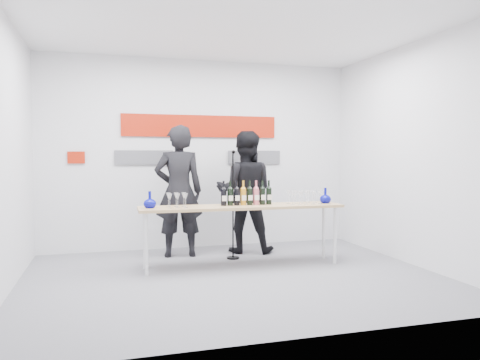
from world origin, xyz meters
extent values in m
plane|color=slate|center=(0.00, 0.00, 0.00)|extent=(5.00, 5.00, 0.00)
cube|color=silver|center=(0.00, 2.00, 1.50)|extent=(5.00, 0.04, 3.00)
cube|color=#A81A07|center=(0.00, 1.97, 1.95)|extent=(2.50, 0.02, 0.35)
cube|color=#59595E|center=(-0.90, 1.97, 1.45)|extent=(0.90, 0.02, 0.22)
cube|color=#59595E|center=(0.90, 1.97, 1.45)|extent=(0.90, 0.02, 0.22)
cube|color=#A81A07|center=(-1.90, 1.97, 1.45)|extent=(0.25, 0.02, 0.18)
cube|color=tan|center=(0.26, 0.52, 0.80)|extent=(2.73, 0.61, 0.04)
cylinder|color=silver|center=(-1.02, 0.37, 0.39)|extent=(0.05, 0.05, 0.78)
cylinder|color=silver|center=(1.52, 0.31, 0.39)|extent=(0.05, 0.05, 0.78)
cylinder|color=silver|center=(-1.01, 0.73, 0.39)|extent=(0.05, 0.05, 0.78)
cylinder|color=silver|center=(1.53, 0.67, 0.39)|extent=(0.05, 0.05, 0.78)
imported|color=black|center=(-0.46, 1.36, 0.96)|extent=(0.73, 0.51, 1.92)
imported|color=black|center=(0.56, 1.39, 0.92)|extent=(1.08, 0.97, 1.85)
cylinder|color=black|center=(0.26, 0.99, 0.01)|extent=(0.18, 0.18, 0.02)
cylinder|color=black|center=(0.26, 0.99, 0.76)|extent=(0.02, 0.02, 1.51)
sphere|color=black|center=(0.26, 0.96, 1.53)|extent=(0.05, 0.05, 0.05)
camera|label=1|loc=(-1.50, -5.42, 1.48)|focal=35.00mm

